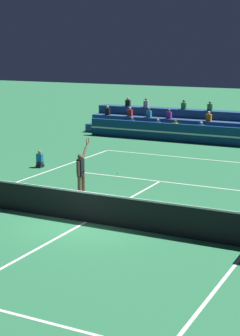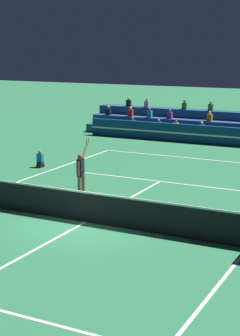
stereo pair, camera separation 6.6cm
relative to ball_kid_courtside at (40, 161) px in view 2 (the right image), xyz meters
The scene contains 8 objects.
ground_plane 9.04m from the ball_kid_courtside, 45.56° to the right, with size 120.00×120.00×0.00m, color #2D7A4C.
court_lines 9.04m from the ball_kid_courtside, 45.56° to the right, with size 11.10×23.90×0.01m.
tennis_net 9.03m from the ball_kid_courtside, 45.56° to the right, with size 12.00×0.10×1.10m.
sponsor_banner_wall 11.80m from the ball_kid_courtside, 57.59° to the left, with size 18.00×0.26×1.10m.
bleacher_stand 14.01m from the ball_kid_courtside, 63.16° to the left, with size 20.05×2.85×2.28m.
ball_kid_courtside is the anchor object (origin of this frame).
tennis_player 5.91m from the ball_kid_courtside, 39.46° to the right, with size 0.34×1.34×2.28m.
tennis_ball 4.03m from the ball_kid_courtside, ahead, with size 0.07×0.07×0.07m, color #C6DB33.
Camera 2 is at (9.18, -15.55, 5.83)m, focal length 60.00 mm.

